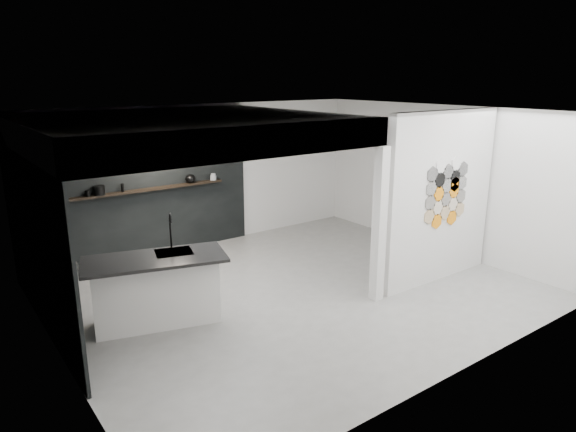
# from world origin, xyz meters

# --- Properties ---
(floor) EXTENTS (7.00, 6.00, 0.01)m
(floor) POSITION_xyz_m (0.00, 0.00, -0.01)
(floor) COLOR gray
(partition_panel) EXTENTS (2.45, 0.15, 2.80)m
(partition_panel) POSITION_xyz_m (2.23, -1.00, 1.40)
(partition_panel) COLOR silver
(partition_panel) RESTS_ON floor
(bay_clad_back) EXTENTS (4.40, 0.04, 2.35)m
(bay_clad_back) POSITION_xyz_m (-1.30, 2.97, 1.18)
(bay_clad_back) COLOR black
(bay_clad_back) RESTS_ON floor
(bay_clad_left) EXTENTS (0.04, 4.00, 2.35)m
(bay_clad_left) POSITION_xyz_m (-3.47, 1.00, 1.18)
(bay_clad_left) COLOR black
(bay_clad_left) RESTS_ON floor
(bulkhead) EXTENTS (4.40, 4.00, 0.40)m
(bulkhead) POSITION_xyz_m (-1.30, 1.00, 2.55)
(bulkhead) COLOR silver
(bulkhead) RESTS_ON corner_column
(corner_column) EXTENTS (0.16, 0.16, 2.35)m
(corner_column) POSITION_xyz_m (0.82, -1.00, 1.18)
(corner_column) COLOR silver
(corner_column) RESTS_ON floor
(fascia_beam) EXTENTS (4.40, 0.16, 0.40)m
(fascia_beam) POSITION_xyz_m (-1.30, -0.92, 2.55)
(fascia_beam) COLOR silver
(fascia_beam) RESTS_ON corner_column
(wall_basin) EXTENTS (0.40, 0.60, 0.12)m
(wall_basin) POSITION_xyz_m (-3.24, 0.80, 0.85)
(wall_basin) COLOR silver
(wall_basin) RESTS_ON bay_clad_left
(display_shelf) EXTENTS (3.00, 0.15, 0.04)m
(display_shelf) POSITION_xyz_m (-1.20, 2.87, 1.30)
(display_shelf) COLOR black
(display_shelf) RESTS_ON bay_clad_back
(kitchen_island) EXTENTS (2.01, 1.30, 1.50)m
(kitchen_island) POSITION_xyz_m (-2.19, 0.23, 0.51)
(kitchen_island) COLOR silver
(kitchen_island) RESTS_ON floor
(stockpot) EXTENTS (0.26, 0.26, 0.16)m
(stockpot) POSITION_xyz_m (-2.08, 2.87, 1.40)
(stockpot) COLOR black
(stockpot) RESTS_ON display_shelf
(kettle) EXTENTS (0.22, 0.22, 0.17)m
(kettle) POSITION_xyz_m (-0.34, 2.87, 1.41)
(kettle) COLOR black
(kettle) RESTS_ON display_shelf
(glass_bowl) EXTENTS (0.14, 0.14, 0.09)m
(glass_bowl) POSITION_xyz_m (0.15, 2.87, 1.36)
(glass_bowl) COLOR gray
(glass_bowl) RESTS_ON display_shelf
(glass_vase) EXTENTS (0.11, 0.11, 0.13)m
(glass_vase) POSITION_xyz_m (0.15, 2.87, 1.39)
(glass_vase) COLOR gray
(glass_vase) RESTS_ON display_shelf
(bottle_dark) EXTENTS (0.07, 0.07, 0.14)m
(bottle_dark) POSITION_xyz_m (-1.67, 2.87, 1.39)
(bottle_dark) COLOR black
(bottle_dark) RESTS_ON display_shelf
(utensil_cup) EXTENTS (0.09, 0.09, 0.11)m
(utensil_cup) POSITION_xyz_m (-2.27, 2.87, 1.37)
(utensil_cup) COLOR black
(utensil_cup) RESTS_ON display_shelf
(hex_tile_cluster) EXTENTS (1.04, 0.02, 1.16)m
(hex_tile_cluster) POSITION_xyz_m (2.26, -1.09, 1.50)
(hex_tile_cluster) COLOR tan
(hex_tile_cluster) RESTS_ON partition_panel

